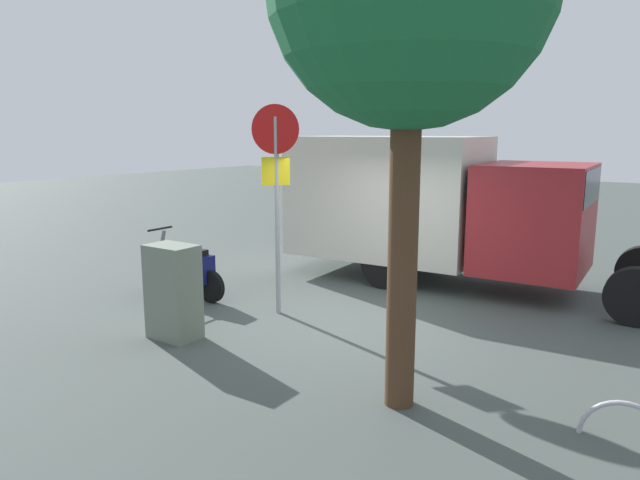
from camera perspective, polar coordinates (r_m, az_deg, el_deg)
ground_plane at (r=9.14m, az=4.11°, el=-8.02°), size 60.00×60.00×0.00m
box_truck_near at (r=11.48m, az=11.10°, el=3.65°), size 6.98×2.68×2.81m
motorcycle at (r=10.59m, az=-12.96°, el=-2.74°), size 1.81×0.55×1.20m
stop_sign at (r=9.19m, az=-4.30°, el=6.20°), size 0.71×0.33×3.32m
utility_cabinet at (r=8.55m, az=-14.12°, el=-4.92°), size 0.72×0.50×1.35m
bike_rack_hoop at (r=6.54m, az=27.54°, el=-17.15°), size 0.85×0.12×0.85m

